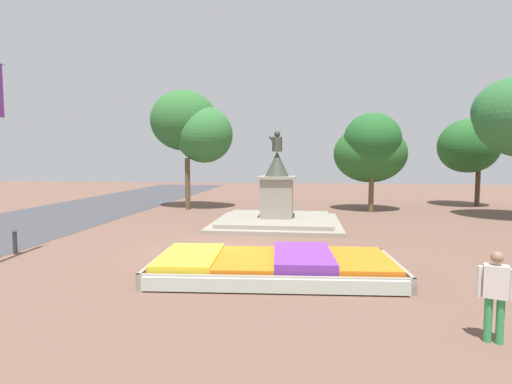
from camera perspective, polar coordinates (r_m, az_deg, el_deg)
name	(u,v)px	position (r m, az deg, el deg)	size (l,w,h in m)	color
ground_plane	(218,252)	(13.84, -5.47, -8.49)	(79.06, 79.06, 0.00)	brown
flower_planter	(274,266)	(11.03, 2.64, -10.50)	(6.80, 3.62, 0.64)	#38281C
statue_monument	(277,209)	(19.26, 3.00, -2.43)	(5.98, 5.98, 4.51)	gray
pedestrian_with_handbag	(495,291)	(8.11, 31.02, -12.01)	(0.54, 0.34, 1.60)	#338C4C
kerb_bollard_mid_a	(15,241)	(15.57, -31.19, -6.07)	(0.15, 0.15, 0.81)	#2D2D33
park_tree_far_left	(192,127)	(26.19, -9.07, 9.19)	(5.34, 3.98, 7.57)	brown
park_tree_behind_statue	(470,145)	(30.48, 28.23, 5.91)	(4.01, 4.15, 5.85)	#4C3823
park_tree_far_right	(371,148)	(25.47, 16.09, 6.02)	(4.43, 4.21, 5.92)	brown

